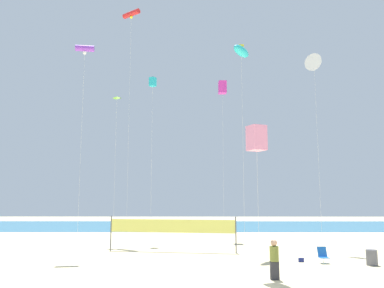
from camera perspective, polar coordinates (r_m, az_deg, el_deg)
name	(u,v)px	position (r m, az deg, el deg)	size (l,w,h in m)	color
ground_plane	(224,286)	(17.32, 4.75, -20.16)	(120.00, 120.00, 0.00)	beige
ocean_band	(204,226)	(52.41, 1.74, -11.95)	(120.00, 20.00, 0.01)	teal
beachgoer_olive_shirt	(274,258)	(18.68, 12.04, -16.14)	(0.41, 0.41, 1.78)	#2D2D33
folding_beach_chair	(323,255)	(24.04, 18.75, -15.20)	(0.52, 0.65, 0.89)	#1959B2
trash_barrel	(372,258)	(24.18, 25.01, -14.94)	(0.60, 0.60, 0.84)	#595960
volleyball_net	(172,227)	(27.44, -3.00, -12.17)	(8.82, 1.46, 2.40)	#4C4C51
beach_handbag	(301,260)	(24.07, 15.81, -16.14)	(0.30, 0.15, 0.24)	navy
kite_white_delta	(314,63)	(32.25, 17.57, 11.34)	(1.33, 1.21, 14.83)	silver
kite_red_tube	(131,15)	(39.05, -8.94, 18.34)	(1.84, 1.52, 21.23)	silver
kite_violet_tube	(85,49)	(28.81, -15.54, 13.30)	(1.32, 0.62, 14.26)	silver
kite_cyan_inflatable	(241,51)	(29.27, 7.28, 13.39)	(1.68, 1.97, 14.83)	silver
kite_pink_box	(257,138)	(19.42, 9.50, 0.86)	(1.03, 1.03, 7.23)	silver
kite_magenta_box	(222,88)	(37.53, 4.51, 8.29)	(0.78, 0.78, 14.77)	silver
kite_lime_diamond	(117,100)	(33.87, -11.05, 6.45)	(0.60, 0.59, 12.42)	silver
kite_cyan_box	(153,83)	(35.12, -5.82, 9.00)	(0.68, 0.68, 14.35)	silver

